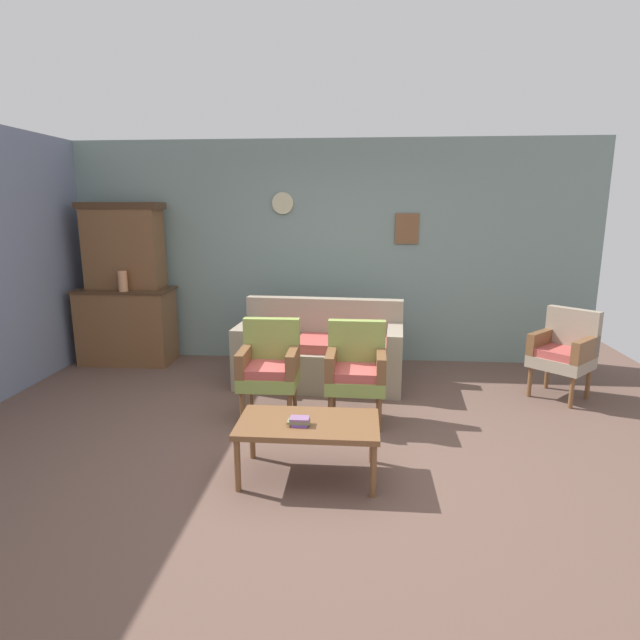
% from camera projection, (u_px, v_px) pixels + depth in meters
% --- Properties ---
extents(ground_plane, '(7.68, 7.68, 0.00)m').
position_uv_depth(ground_plane, '(312.00, 452.00, 4.09)').
color(ground_plane, brown).
extents(wall_back_with_decor, '(6.40, 0.09, 2.70)m').
position_uv_depth(wall_back_with_decor, '(332.00, 253.00, 6.36)').
color(wall_back_with_decor, gray).
rests_on(wall_back_with_decor, ground).
extents(side_cabinet, '(1.16, 0.55, 0.93)m').
position_uv_depth(side_cabinet, '(127.00, 326.00, 6.38)').
color(side_cabinet, brown).
rests_on(side_cabinet, ground).
extents(cabinet_upper_hutch, '(0.99, 0.38, 1.03)m').
position_uv_depth(cabinet_upper_hutch, '(124.00, 245.00, 6.25)').
color(cabinet_upper_hutch, brown).
rests_on(cabinet_upper_hutch, side_cabinet).
extents(vase_on_cabinet, '(0.11, 0.11, 0.24)m').
position_uv_depth(vase_on_cabinet, '(123.00, 281.00, 6.07)').
color(vase_on_cabinet, tan).
rests_on(vase_on_cabinet, side_cabinet).
extents(floral_couch, '(1.83, 0.93, 0.90)m').
position_uv_depth(floral_couch, '(320.00, 354.00, 5.66)').
color(floral_couch, gray).
rests_on(floral_couch, ground).
extents(armchair_near_cabinet, '(0.53, 0.50, 0.90)m').
position_uv_depth(armchair_near_cabinet, '(270.00, 365.00, 4.69)').
color(armchair_near_cabinet, '#849947').
rests_on(armchair_near_cabinet, ground).
extents(armchair_near_couch_end, '(0.53, 0.50, 0.90)m').
position_uv_depth(armchair_near_couch_end, '(356.00, 368.00, 4.61)').
color(armchair_near_couch_end, '#849947').
rests_on(armchair_near_couch_end, ground).
extents(wingback_chair_by_fireplace, '(0.71, 0.71, 0.90)m').
position_uv_depth(wingback_chair_by_fireplace, '(564.00, 350.00, 5.19)').
color(wingback_chair_by_fireplace, gray).
rests_on(wingback_chair_by_fireplace, ground).
extents(coffee_table, '(1.00, 0.56, 0.42)m').
position_uv_depth(coffee_table, '(308.00, 427.00, 3.65)').
color(coffee_table, brown).
rests_on(coffee_table, ground).
extents(book_stack_on_table, '(0.16, 0.10, 0.06)m').
position_uv_depth(book_stack_on_table, '(299.00, 421.00, 3.57)').
color(book_stack_on_table, '#6F45A8').
rests_on(book_stack_on_table, coffee_table).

